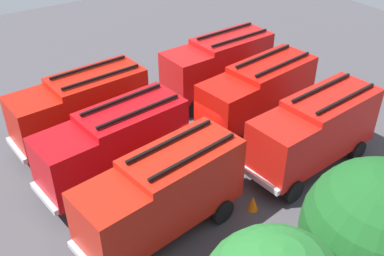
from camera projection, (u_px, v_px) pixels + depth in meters
The scene contains 12 objects.
ground_plane at pixel (192, 150), 24.04m from camera, with size 54.15×54.15×0.00m, color #423F44.
fire_truck_0 at pixel (218, 64), 27.88m from camera, with size 7.35×3.14×3.88m.
fire_truck_1 at pixel (81, 106), 23.62m from camera, with size 7.38×3.26×3.88m.
fire_truck_2 at pixel (258, 93), 24.79m from camera, with size 7.47×3.57×3.88m.
fire_truck_3 at pixel (114, 144), 20.80m from camera, with size 7.45×3.49×3.88m.
fire_truck_4 at pixel (314, 130), 21.78m from camera, with size 7.41×3.35×3.88m.
fire_truck_5 at pixel (162, 192), 18.02m from camera, with size 7.49×3.65×3.88m.
firefighter_0 at pixel (248, 144), 22.74m from camera, with size 0.42×0.30×1.82m.
tree_1 at pixel (376, 233), 12.93m from camera, with size 4.40×4.40×6.82m.
traffic_cone_0 at pixel (161, 132), 24.80m from camera, with size 0.51×0.51×0.73m, color #F2600C.
traffic_cone_1 at pixel (179, 122), 25.71m from camera, with size 0.48×0.48×0.69m, color #F2600C.
traffic_cone_2 at pixel (253, 203), 20.10m from camera, with size 0.51×0.51×0.73m, color #F2600C.
Camera 1 is at (10.57, 16.28, 14.23)m, focal length 42.41 mm.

